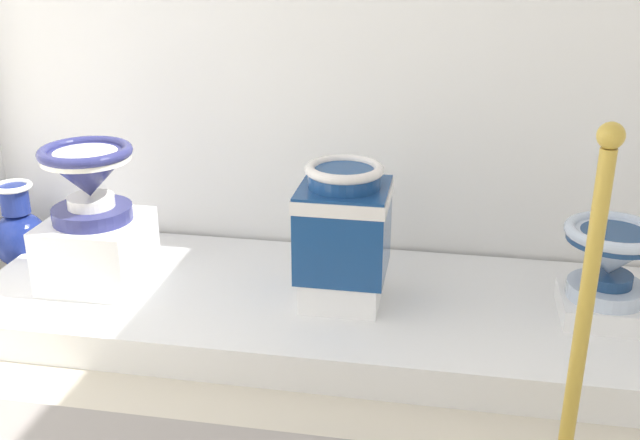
# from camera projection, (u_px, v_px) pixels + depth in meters

# --- Properties ---
(display_platform) EXTENTS (2.84, 0.94, 0.14)m
(display_platform) POSITION_uv_depth(u_px,v_px,m) (340.00, 310.00, 2.86)
(display_platform) COLOR white
(display_platform) RESTS_ON ground_plane
(plinth_block_leftmost) EXTENTS (0.37, 0.37, 0.26)m
(plinth_block_leftmost) POSITION_uv_depth(u_px,v_px,m) (97.00, 251.00, 2.90)
(plinth_block_leftmost) COLOR white
(plinth_block_leftmost) RESTS_ON display_platform
(antique_toilet_leftmost) EXTENTS (0.35, 0.35, 0.29)m
(antique_toilet_leftmost) POSITION_uv_depth(u_px,v_px,m) (88.00, 176.00, 2.79)
(antique_toilet_leftmost) COLOR navy
(antique_toilet_leftmost) RESTS_ON plinth_block_leftmost
(plinth_block_tall_cobalt) EXTENTS (0.29, 0.32, 0.12)m
(plinth_block_tall_cobalt) POSITION_uv_depth(u_px,v_px,m) (343.00, 285.00, 2.79)
(plinth_block_tall_cobalt) COLOR white
(plinth_block_tall_cobalt) RESTS_ON display_platform
(antique_toilet_tall_cobalt) EXTENTS (0.33, 0.34, 0.42)m
(antique_toilet_tall_cobalt) POSITION_uv_depth(u_px,v_px,m) (344.00, 217.00, 2.69)
(antique_toilet_tall_cobalt) COLOR navy
(antique_toilet_tall_cobalt) RESTS_ON plinth_block_tall_cobalt
(plinth_block_central_ornate) EXTENTS (0.30, 0.29, 0.08)m
(plinth_block_central_ornate) POSITION_uv_depth(u_px,v_px,m) (603.00, 307.00, 2.66)
(plinth_block_central_ornate) COLOR white
(plinth_block_central_ornate) RESTS_ON display_platform
(antique_toilet_central_ornate) EXTENTS (0.34, 0.34, 0.27)m
(antique_toilet_central_ornate) POSITION_uv_depth(u_px,v_px,m) (611.00, 254.00, 2.58)
(antique_toilet_central_ornate) COLOR silver
(antique_toilet_central_ornate) RESTS_ON plinth_block_central_ornate
(decorative_vase_companion) EXTENTS (0.24, 0.24, 0.42)m
(decorative_vase_companion) POSITION_uv_depth(u_px,v_px,m) (20.00, 234.00, 3.28)
(decorative_vase_companion) COLOR white
(decorative_vase_companion) RESTS_ON ground_plane
(stanchion_post_near_right) EXTENTS (0.27, 0.27, 1.04)m
(stanchion_post_near_right) POSITION_uv_depth(u_px,v_px,m) (571.00, 402.00, 1.93)
(stanchion_post_near_right) COLOR gold
(stanchion_post_near_right) RESTS_ON ground_plane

